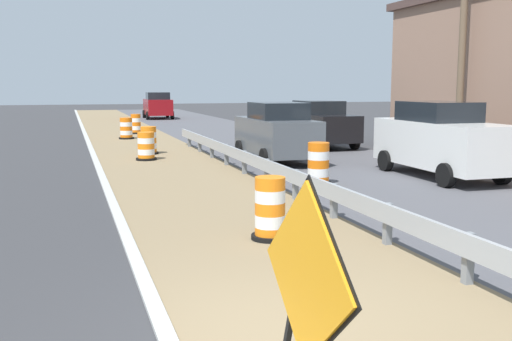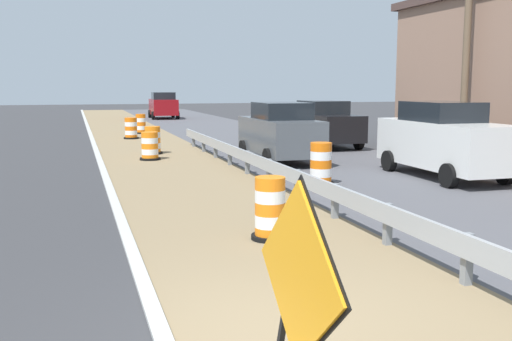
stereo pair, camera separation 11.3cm
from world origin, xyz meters
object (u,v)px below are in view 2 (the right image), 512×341
Objects in this scene: traffic_barrel_farthest at (141,125)px; car_trailing_near_lane at (324,124)px; car_mid_far_lane at (444,140)px; car_lead_near_lane at (163,105)px; traffic_barrel_farther at (131,129)px; traffic_barrel_close at (321,166)px; traffic_barrel_nearest at (270,211)px; car_lead_far_lane at (280,132)px; utility_pole_near at (467,35)px; traffic_barrel_mid at (150,147)px; traffic_barrel_far at (153,142)px; warning_sign_diamond at (299,284)px.

traffic_barrel_farthest is 0.24× the size of car_trailing_near_lane.
car_lead_near_lane is at bearing -173.29° from car_mid_far_lane.
traffic_barrel_close is at bearing -77.02° from traffic_barrel_farther.
car_lead_far_lane reaches higher than traffic_barrel_nearest.
utility_pole_near is (2.35, -6.31, 3.31)m from car_trailing_near_lane.
utility_pole_near reaches higher than traffic_barrel_mid.
traffic_barrel_farthest reaches higher than traffic_barrel_mid.
car_lead_near_lane is 28.05m from car_lead_far_lane.
car_trailing_near_lane is at bearing 65.86° from traffic_barrel_close.
traffic_barrel_farthest is (0.34, 23.34, -0.01)m from traffic_barrel_nearest.
traffic_barrel_farthest reaches higher than traffic_barrel_far.
warning_sign_diamond is 13.20m from car_mid_far_lane.
car_mid_far_lane reaches higher than traffic_barrel_nearest.
traffic_barrel_mid is 0.94× the size of traffic_barrel_far.
traffic_barrel_close is (4.53, 10.01, -0.54)m from warning_sign_diamond.
car_mid_far_lane is (8.40, 10.18, 0.03)m from warning_sign_diamond.
car_lead_near_lane reaches higher than traffic_barrel_farthest.
car_mid_far_lane reaches higher than traffic_barrel_mid.
car_mid_far_lane is at bearing -133.26° from warning_sign_diamond.
car_mid_far_lane reaches higher than traffic_barrel_farthest.
traffic_barrel_far is at bearing 111.51° from traffic_barrel_close.
traffic_barrel_close is 1.14× the size of traffic_barrel_mid.
traffic_barrel_mid is at bearing 172.31° from car_lead_near_lane.
traffic_barrel_nearest is 0.13× the size of utility_pole_near.
car_lead_far_lane is 5.73m from car_mid_far_lane.
traffic_barrel_mid is (0.85, 16.68, -0.60)m from warning_sign_diamond.
traffic_barrel_close is 18.64m from traffic_barrel_farthest.
traffic_barrel_farther is 0.25× the size of car_lead_near_lane.
car_trailing_near_lane is at bearing -39.30° from car_lead_far_lane.
car_lead_near_lane reaches higher than traffic_barrel_close.
warning_sign_diamond is at bearing 161.30° from car_lead_far_lane.
car_trailing_near_lane is at bearing 110.42° from utility_pole_near.
car_lead_far_lane reaches higher than traffic_barrel_farther.
traffic_barrel_farther is at bearing 168.29° from car_lead_near_lane.
traffic_barrel_mid is 0.23× the size of car_lead_far_lane.
traffic_barrel_farthest is (0.81, 3.09, 0.01)m from traffic_barrel_farther.
utility_pole_near reaches higher than car_lead_far_lane.
traffic_barrel_mid is 0.21× the size of car_mid_far_lane.
car_mid_far_lane is at bearing -134.25° from utility_pole_near.
traffic_barrel_close is at bearing 173.61° from car_lead_far_lane.
traffic_barrel_mid is 9.98m from car_mid_far_lane.
car_lead_near_lane is 30.82m from utility_pole_near.
utility_pole_near reaches higher than warning_sign_diamond.
car_trailing_near_lane is at bearing -53.84° from traffic_barrel_farthest.
traffic_barrel_farthest is at bearing -144.32° from car_trailing_near_lane.
traffic_barrel_far is at bearing 149.83° from utility_pole_near.
traffic_barrel_mid is at bearing 67.04° from car_lead_far_lane.
car_lead_near_lane is at bearing 88.92° from traffic_barrel_close.
traffic_barrel_mid is at bearing -94.64° from traffic_barrel_farthest.
traffic_barrel_farthest is at bearing 13.83° from car_lead_far_lane.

